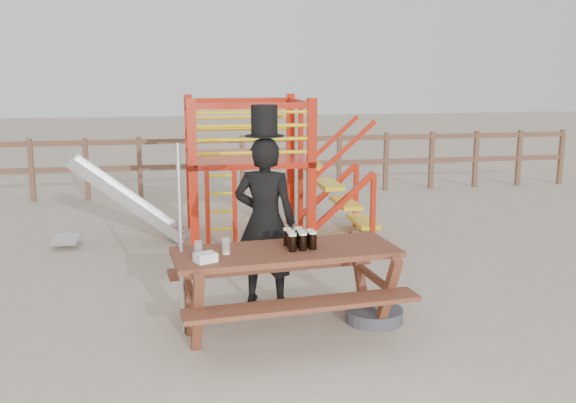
# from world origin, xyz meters

# --- Properties ---
(ground) EXTENTS (60.00, 60.00, 0.00)m
(ground) POSITION_xyz_m (0.00, 0.00, 0.00)
(ground) COLOR #B4A38C
(ground) RESTS_ON ground
(back_fence) EXTENTS (15.09, 0.09, 1.20)m
(back_fence) POSITION_xyz_m (0.00, 7.00, 0.74)
(back_fence) COLOR brown
(back_fence) RESTS_ON ground
(playground_fort) EXTENTS (4.71, 1.84, 2.10)m
(playground_fort) POSITION_xyz_m (0.12, 3.58, 1.07)
(playground_fort) COLOR red
(playground_fort) RESTS_ON ground
(picnic_table) EXTENTS (2.23, 1.65, 0.81)m
(picnic_table) POSITION_xyz_m (0.16, 0.06, 0.51)
(picnic_table) COLOR brown
(picnic_table) RESTS_ON ground
(man_with_hat) EXTENTS (0.76, 0.63, 2.12)m
(man_with_hat) POSITION_xyz_m (0.08, 0.88, 0.95)
(man_with_hat) COLOR black
(man_with_hat) RESTS_ON ground
(metal_pole) EXTENTS (0.04, 0.04, 1.82)m
(metal_pole) POSITION_xyz_m (-0.81, 0.17, 0.91)
(metal_pole) COLOR #B2B2B7
(metal_pole) RESTS_ON ground
(parasol_base) EXTENTS (0.58, 0.58, 0.24)m
(parasol_base) POSITION_xyz_m (1.07, 0.14, 0.07)
(parasol_base) COLOR #3D3D42
(parasol_base) RESTS_ON ground
(paper_bag) EXTENTS (0.22, 0.20, 0.08)m
(paper_bag) POSITION_xyz_m (-0.60, -0.21, 0.85)
(paper_bag) COLOR white
(paper_bag) RESTS_ON picnic_table
(stout_pints) EXTENTS (0.29, 0.30, 0.17)m
(stout_pints) POSITION_xyz_m (0.30, 0.09, 0.90)
(stout_pints) COLOR black
(stout_pints) RESTS_ON picnic_table
(empty_glasses) EXTENTS (0.33, 0.13, 0.15)m
(empty_glasses) POSITION_xyz_m (-0.53, -0.02, 0.88)
(empty_glasses) COLOR silver
(empty_glasses) RESTS_ON picnic_table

